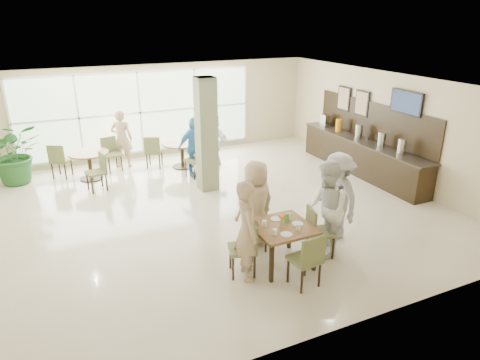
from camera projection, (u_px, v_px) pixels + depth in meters
name	position (u px, v px, depth m)	size (l,w,h in m)	color
ground	(210.00, 209.00, 9.76)	(10.00, 10.00, 0.00)	beige
room_shell	(208.00, 137.00, 9.14)	(10.00, 10.00, 10.00)	white
window_bank	(140.00, 113.00, 12.84)	(7.00, 0.04, 7.00)	silver
column	(206.00, 135.00, 10.42)	(0.45, 0.45, 2.80)	#6D7753
main_table	(282.00, 230.00, 7.38)	(1.00, 1.00, 0.75)	brown
round_table_left	(89.00, 159.00, 11.36)	(1.04, 1.04, 0.75)	brown
round_table_right	(182.00, 147.00, 12.27)	(1.18, 1.18, 0.75)	brown
chairs_main_table	(283.00, 240.00, 7.45)	(2.10, 1.92, 0.95)	brown
chairs_table_left	(90.00, 162.00, 11.39)	(1.92, 1.96, 0.95)	brown
chairs_table_right	(183.00, 152.00, 12.28)	(2.04, 1.99, 0.95)	brown
tabletop_clutter	(283.00, 223.00, 7.32)	(0.69, 0.78, 0.21)	white
buffet_counter	(362.00, 154.00, 11.82)	(0.64, 4.70, 1.95)	black
wall_tv	(406.00, 102.00, 10.40)	(0.06, 1.00, 0.58)	black
framed_art_a	(362.00, 103.00, 11.87)	(0.05, 0.55, 0.70)	black
framed_art_b	(344.00, 99.00, 12.54)	(0.05, 0.55, 0.70)	black
potted_plant	(15.00, 153.00, 11.04)	(1.44, 1.44, 1.60)	#255C26
teen_left	(247.00, 230.00, 6.95)	(0.63, 0.41, 1.73)	tan
teen_far	(256.00, 203.00, 8.04)	(0.81, 0.44, 1.66)	tan
teen_right	(326.00, 210.00, 7.61)	(0.87, 0.68, 1.80)	white
teen_standing	(337.00, 196.00, 8.25)	(1.12, 0.65, 1.74)	#9E9EA0
adult_a	(194.00, 147.00, 11.54)	(0.95, 0.54, 1.62)	#4189C3
adult_b	(212.00, 139.00, 12.49)	(1.42, 0.61, 1.53)	white
adult_standing	(122.00, 139.00, 12.20)	(0.61, 0.40, 1.68)	tan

